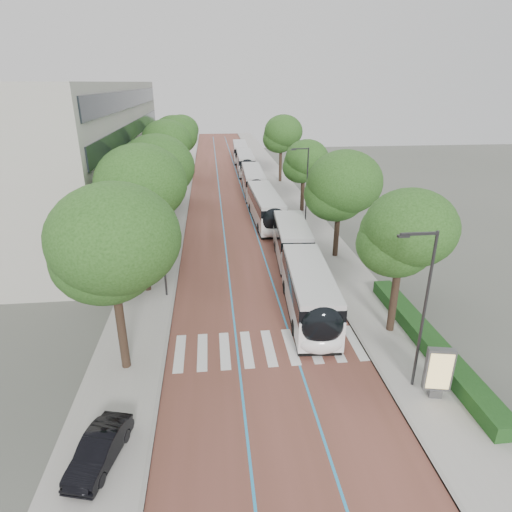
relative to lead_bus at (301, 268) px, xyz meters
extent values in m
plane|color=#51544C|center=(-3.45, -8.20, -1.63)|extent=(160.00, 160.00, 0.00)
cube|color=brown|center=(-3.45, 31.80, -1.62)|extent=(11.00, 140.00, 0.02)
cube|color=#9C9994|center=(-10.95, 31.80, -1.57)|extent=(4.00, 140.00, 0.12)
cube|color=#9C9994|center=(4.05, 31.80, -1.57)|extent=(4.00, 140.00, 0.12)
cube|color=gray|center=(-9.05, 31.80, -1.57)|extent=(0.20, 140.00, 0.14)
cube|color=gray|center=(2.15, 31.80, -1.57)|extent=(0.20, 140.00, 0.14)
cube|color=silver|center=(-8.25, -7.20, -1.60)|extent=(0.55, 3.60, 0.01)
cube|color=silver|center=(-7.00, -7.20, -1.60)|extent=(0.55, 3.60, 0.01)
cube|color=silver|center=(-5.75, -7.20, -1.60)|extent=(0.55, 3.60, 0.01)
cube|color=silver|center=(-4.50, -7.20, -1.60)|extent=(0.55, 3.60, 0.01)
cube|color=silver|center=(-3.25, -7.20, -1.60)|extent=(0.55, 3.60, 0.01)
cube|color=silver|center=(-2.00, -7.20, -1.60)|extent=(0.55, 3.60, 0.01)
cube|color=silver|center=(-0.75, -7.20, -1.60)|extent=(0.55, 3.60, 0.01)
cube|color=silver|center=(0.50, -7.20, -1.60)|extent=(0.55, 3.60, 0.01)
cube|color=silver|center=(1.75, -7.20, -1.60)|extent=(0.55, 3.60, 0.01)
cube|color=#278DC6|center=(-5.05, 31.80, -1.60)|extent=(0.12, 126.00, 0.01)
cube|color=#278DC6|center=(-1.85, 31.80, -1.60)|extent=(0.12, 126.00, 0.01)
cube|color=#A19E95|center=(-22.95, 19.80, 5.37)|extent=(18.00, 40.00, 14.00)
cube|color=black|center=(-13.90, 19.80, 1.37)|extent=(0.12, 38.00, 1.60)
cube|color=black|center=(-13.90, 19.80, 4.57)|extent=(0.12, 38.00, 1.60)
cube|color=black|center=(-13.90, 19.80, 7.77)|extent=(0.12, 38.00, 1.60)
cube|color=black|center=(-13.90, 19.80, 10.77)|extent=(0.12, 38.00, 1.60)
cube|color=#173B14|center=(5.65, -8.20, -1.11)|extent=(1.20, 14.00, 0.80)
cylinder|color=#2F3032|center=(3.35, -11.20, 2.49)|extent=(0.14, 0.14, 8.00)
cube|color=#2F3032|center=(2.55, -11.20, 6.39)|extent=(1.70, 0.12, 0.12)
cube|color=#2F3032|center=(1.85, -11.20, 6.31)|extent=(0.50, 0.20, 0.10)
cylinder|color=#2F3032|center=(3.35, 13.80, 2.49)|extent=(0.14, 0.14, 8.00)
cube|color=#2F3032|center=(2.55, 13.80, 6.39)|extent=(1.70, 0.12, 0.12)
cube|color=#2F3032|center=(1.85, 13.80, 6.31)|extent=(0.50, 0.20, 0.10)
cylinder|color=#2F3032|center=(-9.55, -0.20, 2.49)|extent=(0.14, 0.14, 8.00)
cylinder|color=black|center=(-10.95, -8.20, 0.76)|extent=(0.44, 0.44, 4.77)
ellipsoid|color=#1E4415|center=(-10.95, -8.20, 5.09)|extent=(6.10, 6.10, 5.18)
cylinder|color=black|center=(-10.95, 0.80, 0.96)|extent=(0.44, 0.44, 5.18)
ellipsoid|color=#1E4415|center=(-10.95, 0.80, 5.67)|extent=(5.95, 5.95, 5.05)
cylinder|color=black|center=(-10.95, 9.80, 0.76)|extent=(0.44, 0.44, 4.77)
ellipsoid|color=#1E4415|center=(-10.95, 9.80, 5.10)|extent=(6.38, 6.38, 5.42)
cylinder|color=black|center=(-10.95, 19.80, 1.06)|extent=(0.44, 0.44, 5.38)
ellipsoid|color=#1E4415|center=(-10.95, 19.80, 5.96)|extent=(5.29, 5.29, 4.49)
cylinder|color=black|center=(-10.95, 31.80, 0.81)|extent=(0.44, 0.44, 4.87)
ellipsoid|color=#1E4415|center=(-10.95, 31.80, 5.24)|extent=(6.03, 6.03, 5.12)
cylinder|color=black|center=(-10.95, 46.80, 0.53)|extent=(0.44, 0.44, 4.32)
ellipsoid|color=#1E4415|center=(-10.95, 46.80, 4.46)|extent=(5.65, 5.65, 4.80)
cylinder|color=black|center=(4.25, -6.20, 0.52)|extent=(0.44, 0.44, 4.29)
ellipsoid|color=#1E4415|center=(4.25, -6.20, 4.41)|extent=(5.05, 5.05, 4.29)
cylinder|color=black|center=(4.25, 5.80, 0.47)|extent=(0.44, 0.44, 4.20)
ellipsoid|color=#1E4415|center=(4.25, 5.80, 4.29)|extent=(6.04, 6.04, 5.14)
cylinder|color=black|center=(4.25, 19.80, 0.34)|extent=(0.44, 0.44, 3.94)
ellipsoid|color=#1E4415|center=(4.25, 19.80, 3.93)|extent=(4.80, 4.80, 4.08)
cylinder|color=black|center=(4.25, 35.80, 0.77)|extent=(0.44, 0.44, 4.81)
ellipsoid|color=#1E4415|center=(4.25, 35.80, 5.14)|extent=(5.54, 5.54, 4.71)
cylinder|color=black|center=(0.09, 1.30, 0.15)|extent=(2.36, 1.06, 2.30)
cube|color=white|center=(-0.26, -3.82, -0.37)|extent=(3.14, 9.51, 1.82)
cube|color=black|center=(-0.26, -3.82, 0.77)|extent=(3.16, 9.33, 0.97)
cube|color=silver|center=(-0.26, -3.82, 1.42)|extent=(3.07, 9.32, 0.31)
cube|color=black|center=(-0.26, -3.82, -1.45)|extent=(3.06, 9.13, 0.35)
cube|color=white|center=(0.38, 5.61, -0.37)|extent=(3.02, 7.89, 1.82)
cube|color=black|center=(0.38, 5.61, 0.77)|extent=(3.05, 7.74, 0.97)
cube|color=silver|center=(0.38, 5.61, 1.42)|extent=(2.96, 7.74, 0.31)
cube|color=black|center=(0.38, 5.61, -1.45)|extent=(2.95, 7.58, 0.35)
ellipsoid|color=black|center=(-0.57, -8.34, 0.38)|extent=(2.42, 1.26, 2.28)
ellipsoid|color=white|center=(-0.58, -8.39, -0.76)|extent=(2.41, 1.16, 1.14)
cylinder|color=black|center=(-1.55, -6.02, -1.13)|extent=(0.37, 1.02, 1.00)
cylinder|color=black|center=(0.71, -6.17, -1.13)|extent=(0.37, 1.02, 1.00)
cylinder|color=black|center=(-0.63, 7.35, -1.13)|extent=(0.37, 1.02, 1.00)
cylinder|color=black|center=(1.63, 7.20, -1.13)|extent=(0.37, 1.02, 1.00)
cylinder|color=black|center=(-1.18, -0.67, -1.13)|extent=(0.37, 1.02, 1.00)
cylinder|color=black|center=(1.08, -0.83, -1.13)|extent=(0.37, 1.02, 1.00)
cube|color=white|center=(-0.50, 16.34, -0.37)|extent=(2.76, 12.05, 1.82)
cube|color=black|center=(-0.50, 16.34, 0.77)|extent=(2.79, 11.81, 0.97)
cube|color=silver|center=(-0.50, 16.34, 1.42)|extent=(2.70, 11.81, 0.31)
cube|color=black|center=(-0.50, 16.34, -1.45)|extent=(2.70, 11.57, 0.35)
ellipsoid|color=black|center=(-0.37, 10.49, 0.38)|extent=(2.37, 1.15, 2.28)
ellipsoid|color=white|center=(-0.37, 10.44, -0.76)|extent=(2.37, 1.05, 1.14)
cylinder|color=black|center=(-1.55, 12.72, -1.13)|extent=(0.32, 1.01, 1.00)
cylinder|color=black|center=(0.71, 12.76, -1.13)|extent=(0.32, 1.01, 1.00)
cylinder|color=black|center=(-1.71, 20.11, -1.13)|extent=(0.32, 1.01, 1.00)
cylinder|color=black|center=(0.55, 20.16, -1.13)|extent=(0.32, 1.01, 1.00)
cube|color=white|center=(-0.51, 29.19, -0.37)|extent=(2.84, 12.07, 1.82)
cube|color=black|center=(-0.51, 29.19, 0.77)|extent=(2.87, 11.83, 0.97)
cube|color=silver|center=(-0.51, 29.19, 1.42)|extent=(2.78, 11.82, 0.31)
cube|color=black|center=(-0.51, 29.19, -1.45)|extent=(2.77, 11.58, 0.35)
ellipsoid|color=black|center=(-0.68, 23.34, 0.38)|extent=(2.38, 1.17, 2.28)
ellipsoid|color=white|center=(-0.68, 23.29, -0.76)|extent=(2.38, 1.07, 1.14)
cylinder|color=black|center=(-1.75, 25.62, -1.13)|extent=(0.33, 1.01, 1.00)
cylinder|color=black|center=(0.51, 25.56, -1.13)|extent=(0.33, 1.01, 1.00)
cylinder|color=black|center=(-1.54, 33.02, -1.13)|extent=(0.33, 1.01, 1.00)
cylinder|color=black|center=(0.72, 32.95, -1.13)|extent=(0.33, 1.01, 1.00)
cube|color=white|center=(-0.39, 43.53, -0.37)|extent=(2.82, 12.06, 1.82)
cube|color=black|center=(-0.39, 43.53, 0.77)|extent=(2.85, 11.82, 0.97)
cube|color=silver|center=(-0.39, 43.53, 1.42)|extent=(2.76, 11.82, 0.31)
cube|color=black|center=(-0.39, 43.53, -1.45)|extent=(2.76, 11.58, 0.35)
ellipsoid|color=black|center=(-0.55, 37.68, 0.38)|extent=(2.38, 1.16, 2.28)
ellipsoid|color=white|center=(-0.55, 37.63, -0.76)|extent=(2.38, 1.06, 1.14)
cylinder|color=black|center=(-1.62, 39.96, -1.13)|extent=(0.33, 1.01, 1.00)
cylinder|color=black|center=(0.64, 39.90, -1.13)|extent=(0.33, 1.01, 1.00)
cylinder|color=black|center=(-1.42, 47.36, -1.13)|extent=(0.33, 1.01, 1.00)
cylinder|color=black|center=(0.84, 47.30, -1.13)|extent=(0.33, 1.01, 1.00)
cube|color=white|center=(-0.33, 55.75, -0.37)|extent=(2.94, 12.08, 1.82)
cube|color=black|center=(-0.33, 55.75, 0.77)|extent=(2.97, 11.85, 0.97)
cube|color=silver|center=(-0.33, 55.75, 1.42)|extent=(2.88, 11.84, 0.31)
cube|color=black|center=(-0.33, 55.75, -1.45)|extent=(2.87, 11.60, 0.35)
ellipsoid|color=black|center=(-0.55, 49.91, 0.38)|extent=(2.39, 1.19, 2.28)
ellipsoid|color=white|center=(-0.55, 49.86, -0.76)|extent=(2.39, 1.09, 1.14)
cylinder|color=black|center=(-1.60, 52.20, -1.13)|extent=(0.34, 1.01, 1.00)
cylinder|color=black|center=(0.66, 52.12, -1.13)|extent=(0.34, 1.01, 1.00)
cylinder|color=black|center=(-1.32, 59.59, -1.13)|extent=(0.34, 1.01, 1.00)
cylinder|color=black|center=(0.94, 59.51, -1.13)|extent=(0.34, 1.01, 1.00)
cube|color=#59595B|center=(4.04, -12.08, -1.32)|extent=(0.66, 0.59, 0.38)
cube|color=#59595B|center=(4.04, -12.08, -0.02)|extent=(1.29, 0.59, 2.21)
cube|color=#F1D27F|center=(4.00, -12.26, -0.02)|extent=(1.04, 0.24, 1.92)
imported|color=black|center=(-10.88, -14.34, -0.91)|extent=(2.15, 3.85, 1.20)
camera|label=1|loc=(-6.14, -27.45, 12.34)|focal=30.00mm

